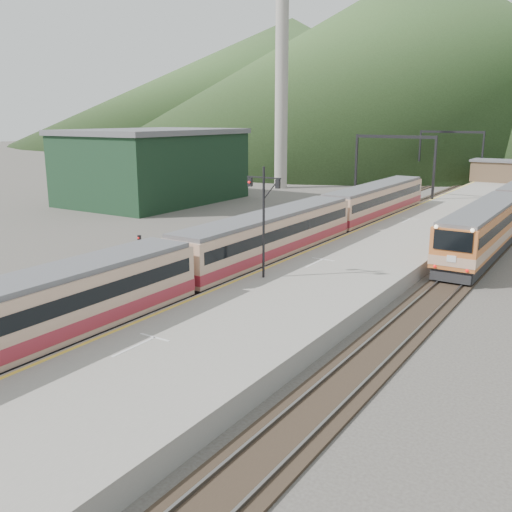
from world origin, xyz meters
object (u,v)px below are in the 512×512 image
Objects in this scene: signal_mast at (264,211)px; worker at (49,301)px; second_train at (508,212)px; main_train at (271,239)px.

signal_mast reaches higher than worker.
second_train is 38.97m from worker.
signal_mast is 3.44× the size of worker.
main_train is 15.35m from worker.
second_train is (11.50, 20.91, -0.03)m from main_train.
signal_mast is (2.77, -5.35, 2.94)m from main_train.
worker is (-4.26, -14.71, -1.03)m from main_train.
main_train is 6.71m from signal_mast.
worker is (-15.76, -35.62, -1.00)m from second_train.
worker is at bearing -106.16° from main_train.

